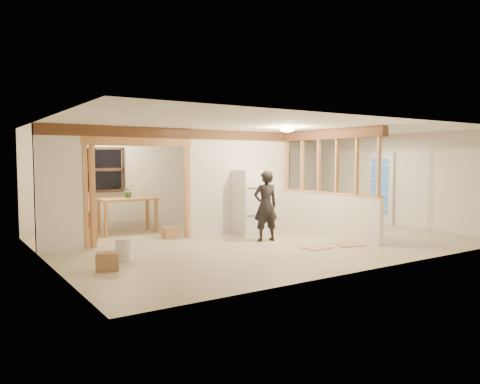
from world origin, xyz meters
TOP-DOWN VIEW (x-y plane):
  - floor at (0.00, 0.00)m, footprint 9.00×6.50m
  - ceiling at (0.00, 0.00)m, footprint 9.00×6.50m
  - wall_back at (0.00, 3.25)m, footprint 9.00×0.01m
  - wall_front at (0.00, -3.25)m, footprint 9.00×0.01m
  - wall_left at (-4.50, 0.00)m, footprint 0.01×6.50m
  - wall_right at (4.50, 0.00)m, footprint 0.01×6.50m
  - partition_left_stub at (-4.05, 1.20)m, footprint 0.90×0.12m
  - partition_center at (0.20, 1.20)m, footprint 2.80×0.12m
  - doorway_frame at (-2.40, 1.20)m, footprint 2.46×0.14m
  - header_beam_back at (-1.00, 1.20)m, footprint 7.00×0.18m
  - header_beam_right at (1.60, -0.40)m, footprint 0.18×3.30m
  - pony_wall at (1.60, -0.40)m, footprint 0.12×3.20m
  - stud_partition at (1.60, -0.40)m, footprint 0.14×3.20m
  - window_back at (-2.60, 3.17)m, footprint 1.12×0.10m
  - french_door at (4.42, 0.40)m, footprint 0.12×0.86m
  - ceiling_dome_main at (0.30, -0.50)m, footprint 0.36×0.36m
  - ceiling_dome_util at (-2.50, 2.30)m, footprint 0.32×0.32m
  - hanging_bulb at (-2.00, 1.60)m, footprint 0.07×0.07m
  - refrigerator at (0.23, 0.83)m, footprint 0.64×0.62m
  - woman at (0.01, -0.12)m, footprint 0.63×0.47m
  - work_table at (-2.16, 2.61)m, footprint 1.37×0.69m
  - potted_plant at (-2.10, 2.68)m, footprint 0.31×0.27m
  - shop_vac at (-3.29, 2.34)m, footprint 0.57×0.57m
  - bookshelf at (2.63, 3.01)m, footprint 0.99×0.33m
  - bucket at (-3.28, -0.32)m, footprint 0.40×0.40m
  - box_util_a at (-1.62, 1.36)m, footprint 0.31×0.27m
  - box_util_b at (-3.27, 1.94)m, footprint 0.35×0.35m
  - box_front at (-3.77, -0.91)m, footprint 0.44×0.40m
  - floor_panel_near at (1.18, -1.46)m, footprint 0.70×0.70m
  - floor_panel_far at (0.38, -1.39)m, footprint 0.59×0.49m

SIDE VIEW (x-z plane):
  - floor at x=0.00m, z-range -0.01..0.00m
  - floor_panel_far at x=0.38m, z-range 0.00..0.02m
  - floor_panel_near at x=1.18m, z-range 0.00..0.02m
  - box_util_a at x=-1.62m, z-range 0.00..0.26m
  - box_util_b at x=-3.27m, z-range 0.00..0.28m
  - box_front at x=-3.77m, z-range 0.00..0.29m
  - bucket at x=-3.28m, z-range 0.00..0.39m
  - shop_vac at x=-3.29m, z-range 0.00..0.61m
  - work_table at x=-2.16m, z-range 0.00..0.86m
  - pony_wall at x=1.60m, z-range 0.00..1.00m
  - refrigerator at x=0.23m, z-range 0.00..1.55m
  - woman at x=0.01m, z-range 0.00..1.56m
  - bookshelf at x=2.63m, z-range 0.00..1.98m
  - french_door at x=4.42m, z-range 0.00..2.00m
  - potted_plant at x=-2.10m, z-range 0.86..1.18m
  - doorway_frame at x=-2.40m, z-range 0.00..2.20m
  - wall_back at x=0.00m, z-range 0.00..2.50m
  - wall_front at x=0.00m, z-range 0.00..2.50m
  - wall_left at x=-4.50m, z-range 0.00..2.50m
  - wall_right at x=4.50m, z-range 0.00..2.50m
  - partition_left_stub at x=-4.05m, z-range 0.00..2.50m
  - partition_center at x=0.20m, z-range 0.00..2.50m
  - window_back at x=-2.60m, z-range 1.00..2.10m
  - stud_partition at x=1.60m, z-range 1.00..2.32m
  - hanging_bulb at x=-2.00m, z-range 2.15..2.22m
  - header_beam_back at x=-1.00m, z-range 2.27..2.49m
  - header_beam_right at x=1.60m, z-range 2.27..2.49m
  - ceiling_dome_main at x=0.30m, z-range 2.40..2.56m
  - ceiling_dome_util at x=-2.50m, z-range 2.41..2.55m
  - ceiling at x=0.00m, z-range 2.50..2.50m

